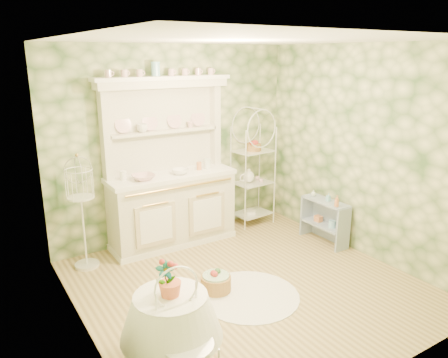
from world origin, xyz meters
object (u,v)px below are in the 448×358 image
kitchen_dresser (171,164)px  side_shelf (324,220)px  floor_basket (216,282)px  birdcage_stand (82,213)px  round_table (172,334)px  bakers_rack (253,169)px  cafe_chair (188,349)px

kitchen_dresser → side_shelf: size_ratio=3.06×
kitchen_dresser → floor_basket: kitchen_dresser is taller
birdcage_stand → floor_basket: 1.84m
round_table → bakers_rack: bearing=43.3°
kitchen_dresser → cafe_chair: kitchen_dresser is taller
side_shelf → birdcage_stand: 3.24m
bakers_rack → floor_basket: (-1.57, -1.49, -0.77)m
kitchen_dresser → floor_basket: 1.79m
kitchen_dresser → cafe_chair: (-1.15, -2.65, -0.73)m
cafe_chair → bakers_rack: bearing=53.4°
round_table → floor_basket: (0.97, 0.91, -0.25)m
kitchen_dresser → cafe_chair: bearing=-113.5°
kitchen_dresser → cafe_chair: size_ratio=2.78×
bakers_rack → side_shelf: bearing=-76.5°
bakers_rack → cafe_chair: (-2.55, -2.70, -0.46)m
floor_basket → round_table: bearing=-136.9°
round_table → cafe_chair: 0.30m
cafe_chair → floor_basket: (0.98, 1.21, -0.31)m
floor_basket → side_shelf: bearing=9.7°
side_shelf → birdcage_stand: (-3.05, 1.03, 0.39)m
cafe_chair → floor_basket: 1.59m
kitchen_dresser → birdcage_stand: kitchen_dresser is taller
kitchen_dresser → bakers_rack: size_ratio=1.31×
kitchen_dresser → bakers_rack: 1.42m
kitchen_dresser → bakers_rack: (1.40, 0.05, -0.27)m
round_table → birdcage_stand: (-0.09, 2.28, 0.35)m
round_table → birdcage_stand: bearing=92.1°
bakers_rack → cafe_chair: size_ratio=2.12×
side_shelf → cafe_chair: size_ratio=0.91×
cafe_chair → birdcage_stand: birdcage_stand is taller
round_table → kitchen_dresser: bearing=64.0°
round_table → cafe_chair: bearing=-91.1°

